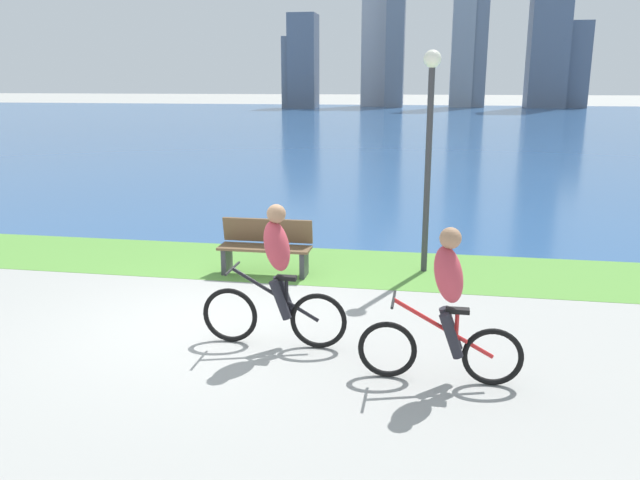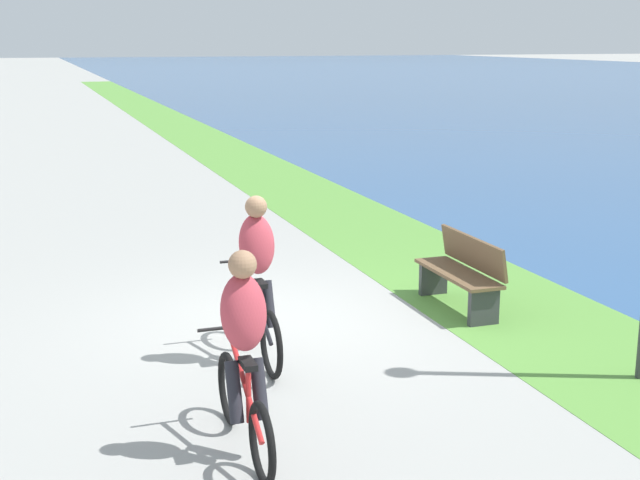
{
  "view_description": "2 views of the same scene",
  "coord_description": "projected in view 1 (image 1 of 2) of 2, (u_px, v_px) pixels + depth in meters",
  "views": [
    {
      "loc": [
        2.73,
        -7.41,
        3.07
      ],
      "look_at": [
        1.31,
        0.59,
        1.03
      ],
      "focal_mm": 35.5,
      "sensor_mm": 36.0,
      "label": 1
    },
    {
      "loc": [
        9.1,
        -2.66,
        3.22
      ],
      "look_at": [
        1.05,
        0.11,
        1.23
      ],
      "focal_mm": 48.4,
      "sensor_mm": 36.0,
      "label": 2
    }
  ],
  "objects": [
    {
      "name": "lamppost_tall",
      "position": [
        430.0,
        128.0,
        9.98
      ],
      "size": [
        0.28,
        0.28,
        3.55
      ],
      "color": "#38383D",
      "rests_on": "ground"
    },
    {
      "name": "grass_strip_bayside",
      "position": [
        269.0,
        263.0,
        11.02
      ],
      "size": [
        120.0,
        2.26,
        0.01
      ],
      "primitive_type": "cube",
      "color": "#59933D",
      "rests_on": "ground"
    },
    {
      "name": "bay_water_surface",
      "position": [
        397.0,
        123.0,
        48.39
      ],
      "size": [
        300.0,
        76.01,
        0.0
      ],
      "primitive_type": "cube",
      "color": "#2D568C",
      "rests_on": "ground"
    },
    {
      "name": "cyclist_lead",
      "position": [
        276.0,
        278.0,
        7.39
      ],
      "size": [
        1.76,
        0.52,
        1.72
      ],
      "color": "black",
      "rests_on": "ground"
    },
    {
      "name": "cyclist_trailing",
      "position": [
        445.0,
        307.0,
        6.48
      ],
      "size": [
        1.71,
        0.52,
        1.67
      ],
      "color": "black",
      "rests_on": "ground"
    },
    {
      "name": "bench_near_path",
      "position": [
        266.0,
        247.0,
        10.31
      ],
      "size": [
        1.5,
        0.47,
        0.9
      ],
      "color": "brown",
      "rests_on": "ground"
    },
    {
      "name": "city_skyline_far_shore",
      "position": [
        477.0,
        13.0,
        74.29
      ],
      "size": [
        35.44,
        11.34,
        27.62
      ],
      "color": "slate",
      "rests_on": "ground"
    },
    {
      "name": "ground_plane",
      "position": [
        214.0,
        323.0,
        8.28
      ],
      "size": [
        300.0,
        300.0,
        0.0
      ],
      "primitive_type": "plane",
      "color": "#9E9E99"
    }
  ]
}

